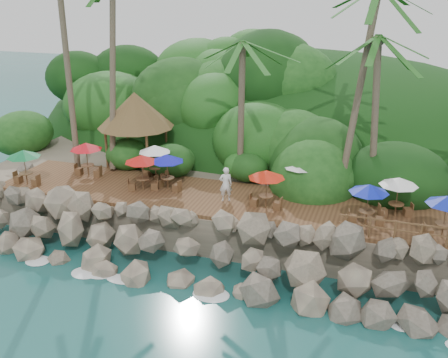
% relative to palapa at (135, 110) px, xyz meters
% --- Properties ---
extents(ground, '(140.00, 140.00, 0.00)m').
position_rel_palapa_xyz_m(ground, '(7.11, -9.84, -5.79)').
color(ground, '#19514F').
rests_on(ground, ground).
extents(land_base, '(32.00, 25.20, 2.10)m').
position_rel_palapa_xyz_m(land_base, '(7.11, 6.16, -4.74)').
color(land_base, gray).
rests_on(land_base, ground).
extents(jungle_hill, '(44.80, 28.00, 15.40)m').
position_rel_palapa_xyz_m(jungle_hill, '(7.11, 13.66, -5.79)').
color(jungle_hill, '#143811').
rests_on(jungle_hill, ground).
extents(seawall, '(29.00, 4.00, 2.30)m').
position_rel_palapa_xyz_m(seawall, '(7.11, -7.84, -4.64)').
color(seawall, gray).
rests_on(seawall, ground).
extents(terrace, '(26.00, 5.00, 0.20)m').
position_rel_palapa_xyz_m(terrace, '(7.11, -3.84, -3.59)').
color(terrace, brown).
rests_on(terrace, land_base).
extents(jungle_foliage, '(44.00, 16.00, 12.00)m').
position_rel_palapa_xyz_m(jungle_foliage, '(7.11, 5.16, -5.79)').
color(jungle_foliage, '#143811').
rests_on(jungle_foliage, ground).
extents(foam_line, '(25.20, 0.80, 0.06)m').
position_rel_palapa_xyz_m(foam_line, '(7.11, -9.54, -5.76)').
color(foam_line, white).
rests_on(foam_line, ground).
extents(palms, '(30.20, 6.99, 13.37)m').
position_rel_palapa_xyz_m(palms, '(8.56, -1.08, 6.20)').
color(palms, brown).
rests_on(palms, ground).
extents(palapa, '(4.81, 4.81, 4.60)m').
position_rel_palapa_xyz_m(palapa, '(0.00, 0.00, 0.00)').
color(palapa, brown).
rests_on(palapa, ground).
extents(dining_clusters, '(24.31, 5.10, 2.06)m').
position_rel_palapa_xyz_m(dining_clusters, '(7.15, -3.85, -1.78)').
color(dining_clusters, brown).
rests_on(dining_clusters, terrace).
extents(railing, '(7.20, 0.10, 1.00)m').
position_rel_palapa_xyz_m(railing, '(17.10, -6.19, -2.88)').
color(railing, brown).
rests_on(railing, terrace).
extents(waiter, '(0.82, 0.70, 1.89)m').
position_rel_palapa_xyz_m(waiter, '(7.32, -4.16, -2.54)').
color(waiter, white).
rests_on(waiter, terrace).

